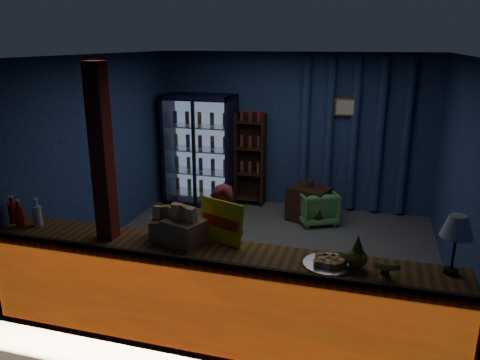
# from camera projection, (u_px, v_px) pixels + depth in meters

# --- Properties ---
(ground) EXTENTS (4.60, 4.60, 0.00)m
(ground) POSITION_uv_depth(u_px,v_px,m) (261.00, 257.00, 6.23)
(ground) COLOR #515154
(ground) RESTS_ON ground
(room_walls) EXTENTS (4.60, 4.60, 4.60)m
(room_walls) POSITION_uv_depth(u_px,v_px,m) (263.00, 141.00, 5.78)
(room_walls) COLOR navy
(room_walls) RESTS_ON ground
(counter) EXTENTS (4.40, 0.57, 0.99)m
(counter) POSITION_uv_depth(u_px,v_px,m) (212.00, 297.00, 4.34)
(counter) COLOR brown
(counter) RESTS_ON ground
(support_post) EXTENTS (0.16, 0.16, 2.60)m
(support_post) POSITION_uv_depth(u_px,v_px,m) (106.00, 203.00, 4.40)
(support_post) COLOR maroon
(support_post) RESTS_ON ground
(beverage_cooler) EXTENTS (1.20, 0.62, 1.90)m
(beverage_cooler) POSITION_uv_depth(u_px,v_px,m) (202.00, 150.00, 8.15)
(beverage_cooler) COLOR black
(beverage_cooler) RESTS_ON ground
(bottle_shelf) EXTENTS (0.50, 0.28, 1.60)m
(bottle_shelf) POSITION_uv_depth(u_px,v_px,m) (251.00, 159.00, 8.09)
(bottle_shelf) COLOR #321810
(bottle_shelf) RESTS_ON ground
(curtain_folds) EXTENTS (1.74, 0.14, 2.50)m
(curtain_folds) POSITION_uv_depth(u_px,v_px,m) (354.00, 135.00, 7.56)
(curtain_folds) COLOR navy
(curtain_folds) RESTS_ON room_walls
(framed_picture) EXTENTS (0.36, 0.04, 0.28)m
(framed_picture) POSITION_uv_depth(u_px,v_px,m) (346.00, 107.00, 7.43)
(framed_picture) COLOR gold
(framed_picture) RESTS_ON room_walls
(shopkeeper) EXTENTS (0.55, 0.41, 1.36)m
(shopkeeper) POSITION_uv_depth(u_px,v_px,m) (223.00, 248.00, 4.90)
(shopkeeper) COLOR maroon
(shopkeeper) RESTS_ON ground
(green_chair) EXTENTS (0.77, 0.77, 0.53)m
(green_chair) POSITION_uv_depth(u_px,v_px,m) (316.00, 207.00, 7.34)
(green_chair) COLOR #53A653
(green_chair) RESTS_ON ground
(side_table) EXTENTS (0.73, 0.63, 0.67)m
(side_table) POSITION_uv_depth(u_px,v_px,m) (309.00, 204.00, 7.41)
(side_table) COLOR #321810
(side_table) RESTS_ON ground
(yellow_sign) EXTENTS (0.49, 0.27, 0.39)m
(yellow_sign) POSITION_uv_depth(u_px,v_px,m) (221.00, 222.00, 4.36)
(yellow_sign) COLOR yellow
(yellow_sign) RESTS_ON counter
(soda_bottles) EXTENTS (0.39, 0.17, 0.29)m
(soda_bottles) POSITION_uv_depth(u_px,v_px,m) (23.00, 214.00, 4.76)
(soda_bottles) COLOR red
(soda_bottles) RESTS_ON counter
(snack_box_left) EXTENTS (0.43, 0.39, 0.37)m
(snack_box_left) POSITION_uv_depth(u_px,v_px,m) (184.00, 230.00, 4.33)
(snack_box_left) COLOR olive
(snack_box_left) RESTS_ON counter
(snack_box_centre) EXTENTS (0.37, 0.34, 0.32)m
(snack_box_centre) POSITION_uv_depth(u_px,v_px,m) (166.00, 227.00, 4.46)
(snack_box_centre) COLOR olive
(snack_box_centre) RESTS_ON counter
(pastry_tray) EXTENTS (0.43, 0.43, 0.07)m
(pastry_tray) POSITION_uv_depth(u_px,v_px,m) (328.00, 263.00, 3.92)
(pastry_tray) COLOR silver
(pastry_tray) RESTS_ON counter
(banana_bunches) EXTENTS (0.51, 0.30, 0.17)m
(banana_bunches) POSITION_uv_depth(u_px,v_px,m) (368.00, 262.00, 3.81)
(banana_bunches) COLOR #BF8E21
(banana_bunches) RESTS_ON counter
(table_lamp) EXTENTS (0.26, 0.26, 0.50)m
(table_lamp) POSITION_uv_depth(u_px,v_px,m) (457.00, 229.00, 3.68)
(table_lamp) COLOR black
(table_lamp) RESTS_ON counter
(pineapple) EXTENTS (0.17, 0.17, 0.29)m
(pineapple) POSITION_uv_depth(u_px,v_px,m) (357.00, 255.00, 3.85)
(pineapple) COLOR olive
(pineapple) RESTS_ON counter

